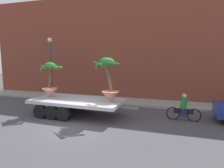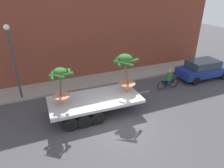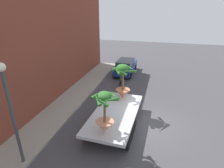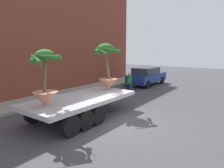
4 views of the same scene
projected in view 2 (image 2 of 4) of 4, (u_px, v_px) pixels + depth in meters
ground_plane at (120, 127)px, 11.02m from camera, size 60.00×60.00×0.00m
sidewalk at (88, 82)px, 16.04m from camera, size 24.00×2.20×0.15m
building_facade at (79, 25)px, 15.62m from camera, size 24.00×1.20×8.49m
flatbed_trailer at (91, 102)px, 11.90m from camera, size 6.44×2.67×0.98m
potted_palm_rear at (126, 73)px, 12.00m from camera, size 1.73×1.72×2.48m
potted_palm_middle at (61, 88)px, 10.83m from camera, size 1.38×1.42×2.17m
cyclist at (168, 80)px, 14.90m from camera, size 1.84×0.35×1.54m
parked_car at (204, 69)px, 16.51m from camera, size 4.56×1.94×1.58m
street_lamp at (12, 54)px, 12.30m from camera, size 0.36×0.36×4.83m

